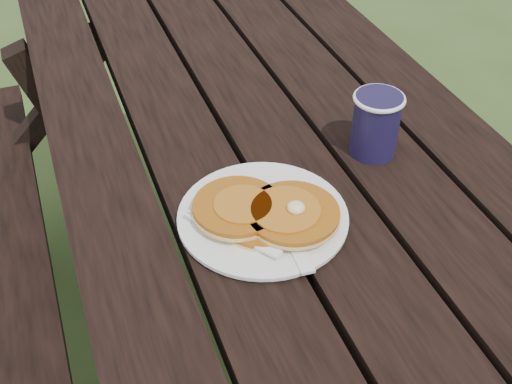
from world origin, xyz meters
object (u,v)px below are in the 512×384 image
object	(u,v)px
picnic_table	(275,289)
pancake_stack	(267,212)
plate	(263,217)
coffee_cup	(376,121)

from	to	relation	value
picnic_table	pancake_stack	xyz separation A→B (m)	(-0.09, -0.19, 0.41)
plate	pancake_stack	size ratio (longest dim) A/B	1.21
picnic_table	coffee_cup	bearing A→B (deg)	-30.08
picnic_table	plate	xyz separation A→B (m)	(-0.10, -0.17, 0.39)
picnic_table	coffee_cup	world-z (taller)	coffee_cup
pancake_stack	coffee_cup	size ratio (longest dim) A/B	1.87
picnic_table	pancake_stack	world-z (taller)	pancake_stack
picnic_table	pancake_stack	distance (m)	0.46
picnic_table	pancake_stack	bearing A→B (deg)	-117.02
plate	coffee_cup	bearing A→B (deg)	21.99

